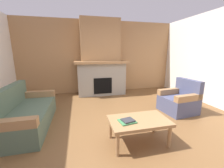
# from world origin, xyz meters

# --- Properties ---
(ground) EXTENTS (9.00, 9.00, 0.00)m
(ground) POSITION_xyz_m (0.00, 0.00, 0.00)
(ground) COLOR brown
(wall_back_wood_panel) EXTENTS (6.00, 0.12, 2.70)m
(wall_back_wood_panel) POSITION_xyz_m (0.00, 3.00, 1.35)
(wall_back_wood_panel) COLOR #A87A4C
(wall_back_wood_panel) RESTS_ON ground
(fireplace) EXTENTS (1.90, 0.82, 2.70)m
(fireplace) POSITION_xyz_m (0.00, 2.62, 1.16)
(fireplace) COLOR gray
(fireplace) RESTS_ON ground
(couch) EXTENTS (0.85, 1.80, 0.85)m
(couch) POSITION_xyz_m (-1.95, 0.50, 0.29)
(couch) COLOR #4C604C
(couch) RESTS_ON ground
(armchair) EXTENTS (0.84, 0.84, 0.85)m
(armchair) POSITION_xyz_m (1.72, 0.45, 0.29)
(armchair) COLOR #474C6B
(armchair) RESTS_ON ground
(coffee_table) EXTENTS (1.00, 0.60, 0.43)m
(coffee_table) POSITION_xyz_m (0.13, -0.54, 0.38)
(coffee_table) COLOR #997047
(coffee_table) RESTS_ON ground
(book_stack_near_edge) EXTENTS (0.29, 0.26, 0.04)m
(book_stack_near_edge) POSITION_xyz_m (-0.08, -0.57, 0.45)
(book_stack_near_edge) COLOR #3D7F4C
(book_stack_near_edge) RESTS_ON coffee_table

